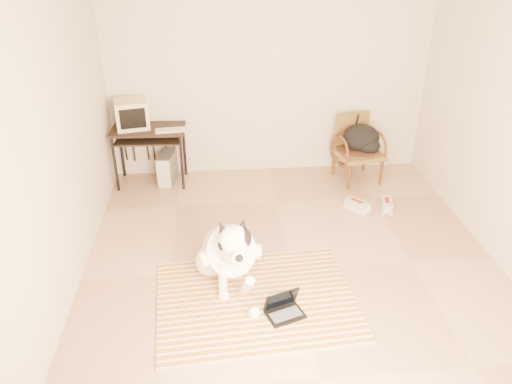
{
  "coord_description": "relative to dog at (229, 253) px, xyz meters",
  "views": [
    {
      "loc": [
        -0.69,
        -3.82,
        2.92
      ],
      "look_at": [
        -0.36,
        -0.03,
        0.87
      ],
      "focal_mm": 35.0,
      "sensor_mm": 36.0,
      "label": 1
    }
  ],
  "objects": [
    {
      "name": "floor",
      "position": [
        0.62,
        0.16,
        -0.34
      ],
      "size": [
        4.5,
        4.5,
        0.0
      ],
      "primitive_type": "plane",
      "color": "tan",
      "rests_on": "ground"
    },
    {
      "name": "wall_back",
      "position": [
        0.62,
        2.41,
        1.01
      ],
      "size": [
        4.5,
        0.0,
        4.5
      ],
      "primitive_type": "plane",
      "rotation": [
        1.57,
        0.0,
        0.0
      ],
      "color": "beige",
      "rests_on": "floor"
    },
    {
      "name": "wall_front",
      "position": [
        0.62,
        -2.09,
        1.01
      ],
      "size": [
        4.5,
        0.0,
        4.5
      ],
      "primitive_type": "plane",
      "rotation": [
        -1.57,
        0.0,
        0.0
      ],
      "color": "beige",
      "rests_on": "floor"
    },
    {
      "name": "wall_left",
      "position": [
        -1.38,
        0.16,
        1.01
      ],
      "size": [
        0.0,
        4.5,
        4.5
      ],
      "primitive_type": "plane",
      "rotation": [
        1.57,
        0.0,
        1.57
      ],
      "color": "beige",
      "rests_on": "floor"
    },
    {
      "name": "rug",
      "position": [
        0.22,
        -0.27,
        -0.33
      ],
      "size": [
        1.81,
        1.44,
        0.02
      ],
      "color": "#AF5F0F",
      "rests_on": "floor"
    },
    {
      "name": "dog",
      "position": [
        0.0,
        0.0,
        0.0
      ],
      "size": [
        0.56,
        1.13,
        0.85
      ],
      "color": "white",
      "rests_on": "rug"
    },
    {
      "name": "laptop",
      "position": [
        0.44,
        -0.47,
        -0.27
      ],
      "size": [
        0.36,
        0.31,
        0.22
      ],
      "color": "black",
      "rests_on": "rug"
    },
    {
      "name": "computer_desk",
      "position": [
        -0.89,
        2.12,
        0.29
      ],
      "size": [
        0.9,
        0.53,
        0.74
      ],
      "color": "black",
      "rests_on": "floor"
    },
    {
      "name": "crt_monitor",
      "position": [
        -1.07,
        2.18,
        0.57
      ],
      "size": [
        0.45,
        0.43,
        0.34
      ],
      "color": "#BCAF93",
      "rests_on": "computer_desk"
    },
    {
      "name": "desk_keyboard",
      "position": [
        -0.6,
        2.01,
        0.41
      ],
      "size": [
        0.38,
        0.18,
        0.02
      ],
      "primitive_type": "cube",
      "rotation": [
        0.0,
        0.0,
        0.12
      ],
      "color": "#BCAF93",
      "rests_on": "computer_desk"
    },
    {
      "name": "pc_tower",
      "position": [
        -0.7,
        2.13,
        -0.14
      ],
      "size": [
        0.24,
        0.44,
        0.39
      ],
      "color": "#49494C",
      "rests_on": "floor"
    },
    {
      "name": "rattan_chair",
      "position": [
        1.71,
        2.04,
        0.07
      ],
      "size": [
        0.64,
        0.62,
        0.82
      ],
      "color": "brown",
      "rests_on": "floor"
    },
    {
      "name": "backpack",
      "position": [
        1.77,
        2.04,
        0.2
      ],
      "size": [
        0.47,
        0.41,
        0.35
      ],
      "color": "black",
      "rests_on": "rattan_chair"
    },
    {
      "name": "sneaker_left",
      "position": [
        1.53,
        1.23,
        -0.29
      ],
      "size": [
        0.29,
        0.32,
        0.11
      ],
      "color": "silver",
      "rests_on": "floor"
    },
    {
      "name": "sneaker_right",
      "position": [
        1.88,
        1.21,
        -0.29
      ],
      "size": [
        0.19,
        0.32,
        0.1
      ],
      "color": "silver",
      "rests_on": "floor"
    }
  ]
}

